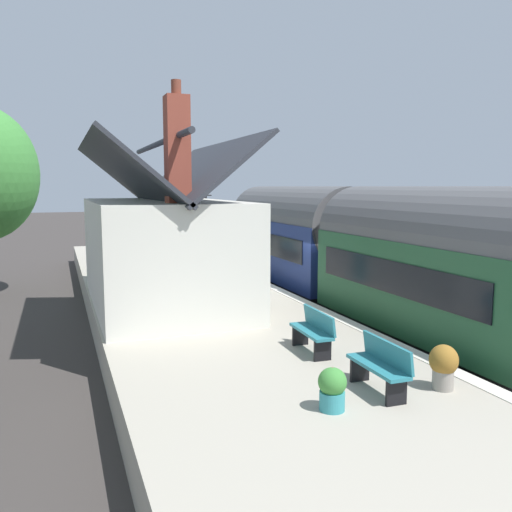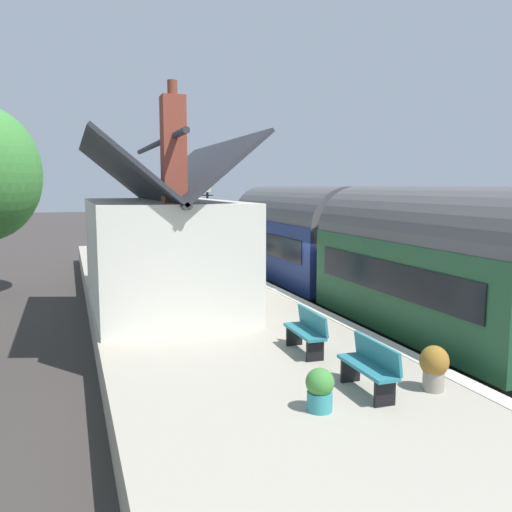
{
  "view_description": "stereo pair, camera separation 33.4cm",
  "coord_description": "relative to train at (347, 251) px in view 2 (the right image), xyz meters",
  "views": [
    {
      "loc": [
        -16.32,
        7.98,
        4.32
      ],
      "look_at": [
        1.16,
        1.5,
        1.89
      ],
      "focal_mm": 37.61,
      "sensor_mm": 36.0,
      "label": 1
    },
    {
      "loc": [
        -16.43,
        7.67,
        4.32
      ],
      "look_at": [
        1.16,
        1.5,
        1.89
      ],
      "focal_mm": 37.61,
      "sensor_mm": 36.0,
      "label": 2
    }
  ],
  "objects": [
    {
      "name": "lamp_post_platform",
      "position": [
        6.36,
        3.08,
        1.23
      ],
      "size": [
        0.32,
        0.5,
        3.64
      ],
      "color": "black",
      "rests_on": "platform"
    },
    {
      "name": "planter_bench_left",
      "position": [
        -8.19,
        2.86,
        -0.89
      ],
      "size": [
        0.49,
        0.49,
        0.78
      ],
      "color": "gray",
      "rests_on": "platform"
    },
    {
      "name": "platform",
      "position": [
        1.03,
        4.99,
        -1.77
      ],
      "size": [
        32.0,
        6.18,
        0.89
      ],
      "primitive_type": "cube",
      "color": "#A39B8C",
      "rests_on": "ground"
    },
    {
      "name": "train",
      "position": [
        0.0,
        0.0,
        0.0
      ],
      "size": [
        16.65,
        2.73,
        4.32
      ],
      "color": "black",
      "rests_on": "ground"
    },
    {
      "name": "station_building",
      "position": [
        0.26,
        6.07,
        0.33
      ],
      "size": [
        8.01,
        4.13,
        5.96
      ],
      "color": "silver",
      "rests_on": "platform"
    },
    {
      "name": "planter_by_door",
      "position": [
        -8.3,
        5.04,
        -0.97
      ],
      "size": [
        0.44,
        0.44,
        0.7
      ],
      "color": "teal",
      "rests_on": "platform"
    },
    {
      "name": "station_sign_board",
      "position": [
        9.9,
        2.55,
        -0.13
      ],
      "size": [
        0.96,
        0.06,
        1.57
      ],
      "color": "black",
      "rests_on": "platform"
    },
    {
      "name": "platform_edge_coping",
      "position": [
        1.03,
        2.08,
        -1.31
      ],
      "size": [
        32.0,
        0.36,
        0.02
      ],
      "primitive_type": "cube",
      "color": "beige",
      "rests_on": "platform"
    },
    {
      "name": "ground_plane",
      "position": [
        1.03,
        0.9,
        -2.21
      ],
      "size": [
        160.0,
        160.0,
        0.0
      ],
      "primitive_type": "plane",
      "color": "#383330"
    },
    {
      "name": "bench_platform_end",
      "position": [
        -7.93,
        3.93,
        -0.84
      ],
      "size": [
        1.41,
        0.46,
        0.88
      ],
      "color": "#26727F",
      "rests_on": "platform"
    },
    {
      "name": "bench_mid_platform",
      "position": [
        11.41,
        4.08,
        -0.84
      ],
      "size": [
        1.41,
        0.46,
        0.88
      ],
      "color": "#26727F",
      "rests_on": "platform"
    },
    {
      "name": "bench_near_building",
      "position": [
        7.83,
        4.19,
        -0.84
      ],
      "size": [
        1.41,
        0.48,
        0.88
      ],
      "color": "#26727F",
      "rests_on": "platform"
    },
    {
      "name": "bench_by_lamp",
      "position": [
        -5.58,
        4.0,
        -0.84
      ],
      "size": [
        1.41,
        0.48,
        0.88
      ],
      "color": "#26727F",
      "rests_on": "platform"
    },
    {
      "name": "rail_near",
      "position": [
        1.03,
        -0.72,
        -2.14
      ],
      "size": [
        52.0,
        0.08,
        0.14
      ],
      "primitive_type": "cube",
      "color": "gray",
      "rests_on": "ground"
    },
    {
      "name": "rail_far",
      "position": [
        1.03,
        0.72,
        -2.14
      ],
      "size": [
        52.0,
        0.08,
        0.14
      ],
      "primitive_type": "cube",
      "color": "gray",
      "rests_on": "ground"
    },
    {
      "name": "planter_corner_building",
      "position": [
        11.6,
        5.74,
        -0.88
      ],
      "size": [
        0.64,
        0.64,
        0.87
      ],
      "color": "teal",
      "rests_on": "platform"
    }
  ]
}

